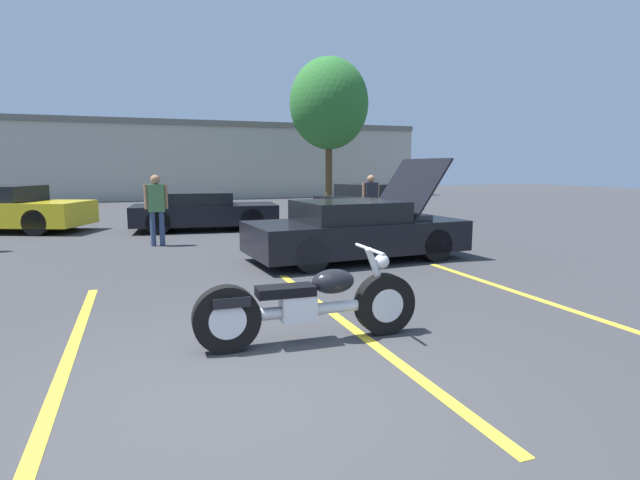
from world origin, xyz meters
TOP-DOWN VIEW (x-y plane):
  - ground_plane at (0.00, 0.00)m, footprint 80.00×80.00m
  - parking_stripe_foreground at (-1.34, 1.42)m, footprint 0.12×5.68m
  - parking_stripe_middle at (1.59, 1.42)m, footprint 0.12×5.68m
  - parking_stripe_back at (4.51, 1.42)m, footprint 0.12×5.68m
  - far_building at (0.00, 26.99)m, footprint 32.00×4.20m
  - tree_background at (8.04, 19.02)m, footprint 3.73×3.73m
  - motorcycle at (0.98, 1.06)m, footprint 2.39×0.70m
  - show_car_hood_open at (3.38, 5.24)m, footprint 4.34×2.13m
  - parked_car_mid_row at (1.13, 11.06)m, footprint 4.23×2.15m
  - parked_car_right_row at (7.31, 12.82)m, footprint 4.47×3.41m
  - parked_car_left_row at (-4.25, 12.57)m, footprint 4.86×3.44m
  - spectator_by_show_car at (5.51, 9.07)m, footprint 0.52×0.21m
  - spectator_midground at (-0.27, 8.38)m, footprint 0.52×0.22m

SIDE VIEW (x-z plane):
  - ground_plane at x=0.00m, z-range 0.00..0.00m
  - parking_stripe_foreground at x=-1.34m, z-range 0.00..0.01m
  - parking_stripe_middle at x=1.59m, z-range 0.00..0.01m
  - parking_stripe_back at x=4.51m, z-range 0.00..0.01m
  - motorcycle at x=0.98m, z-range -0.09..0.88m
  - parked_car_mid_row at x=1.13m, z-range -0.01..1.09m
  - show_car_hood_open at x=3.38m, z-range -0.41..1.58m
  - parked_car_right_row at x=7.31m, z-range -0.02..1.20m
  - parked_car_left_row at x=-4.25m, z-range -0.02..1.28m
  - spectator_by_show_car at x=5.51m, z-range 0.14..1.75m
  - spectator_midground at x=-0.27m, z-range 0.15..1.80m
  - far_building at x=0.00m, z-range 0.14..4.54m
  - tree_background at x=8.04m, z-range 1.31..8.26m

